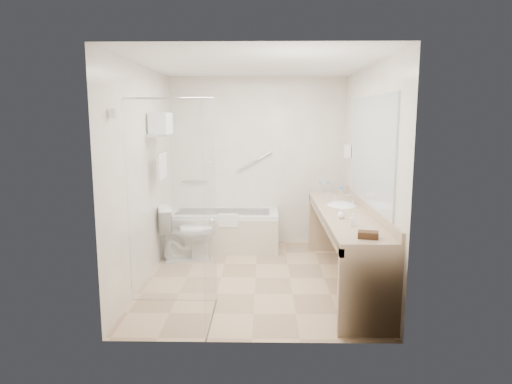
{
  "coord_description": "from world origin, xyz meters",
  "views": [
    {
      "loc": [
        0.1,
        -5.26,
        1.93
      ],
      "look_at": [
        0.0,
        0.3,
        1.0
      ],
      "focal_mm": 32.0,
      "sensor_mm": 36.0,
      "label": 1
    }
  ],
  "objects_px": {
    "vanity_counter": "(344,230)",
    "water_bottle_left": "(341,195)",
    "toilet": "(186,233)",
    "bathtub": "(223,230)",
    "amenity_basket": "(368,235)"
  },
  "relations": [
    {
      "from": "vanity_counter",
      "to": "toilet",
      "type": "relative_size",
      "value": 3.59
    },
    {
      "from": "bathtub",
      "to": "toilet",
      "type": "bearing_deg",
      "value": -129.87
    },
    {
      "from": "toilet",
      "to": "water_bottle_left",
      "type": "relative_size",
      "value": 3.84
    },
    {
      "from": "vanity_counter",
      "to": "toilet",
      "type": "bearing_deg",
      "value": 156.71
    },
    {
      "from": "bathtub",
      "to": "toilet",
      "type": "relative_size",
      "value": 2.13
    },
    {
      "from": "bathtub",
      "to": "water_bottle_left",
      "type": "distance_m",
      "value": 1.89
    },
    {
      "from": "toilet",
      "to": "amenity_basket",
      "type": "relative_size",
      "value": 4.16
    },
    {
      "from": "toilet",
      "to": "amenity_basket",
      "type": "xyz_separation_m",
      "value": [
        1.98,
        -1.99,
        0.51
      ]
    },
    {
      "from": "vanity_counter",
      "to": "water_bottle_left",
      "type": "height_order",
      "value": "water_bottle_left"
    },
    {
      "from": "water_bottle_left",
      "to": "vanity_counter",
      "type": "bearing_deg",
      "value": -95.55
    },
    {
      "from": "toilet",
      "to": "water_bottle_left",
      "type": "height_order",
      "value": "water_bottle_left"
    },
    {
      "from": "water_bottle_left",
      "to": "amenity_basket",
      "type": "bearing_deg",
      "value": -91.64
    },
    {
      "from": "bathtub",
      "to": "amenity_basket",
      "type": "xyz_separation_m",
      "value": [
        1.53,
        -2.53,
        0.6
      ]
    },
    {
      "from": "vanity_counter",
      "to": "water_bottle_left",
      "type": "distance_m",
      "value": 0.68
    },
    {
      "from": "amenity_basket",
      "to": "bathtub",
      "type": "bearing_deg",
      "value": 121.22
    }
  ]
}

